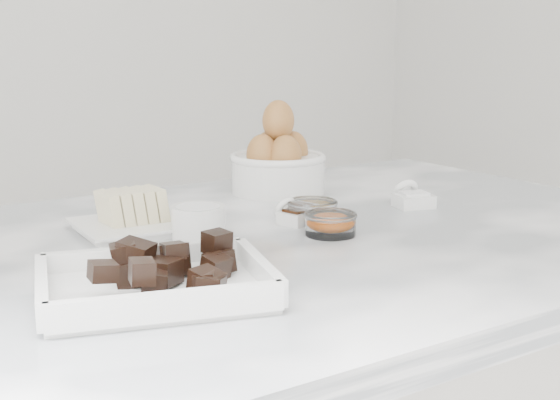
# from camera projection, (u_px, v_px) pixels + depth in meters

# --- Properties ---
(marble_slab) EXTENTS (1.20, 0.80, 0.04)m
(marble_slab) POSITION_uv_depth(u_px,v_px,m) (280.00, 248.00, 1.07)
(marble_slab) COLOR white
(marble_slab) RESTS_ON cabinet
(chocolate_dish) EXTENTS (0.28, 0.24, 0.06)m
(chocolate_dish) POSITION_uv_depth(u_px,v_px,m) (155.00, 275.00, 0.80)
(chocolate_dish) COLOR white
(chocolate_dish) RESTS_ON marble_slab
(butter_plate) EXTENTS (0.15, 0.15, 0.06)m
(butter_plate) POSITION_uv_depth(u_px,v_px,m) (128.00, 217.00, 1.07)
(butter_plate) COLOR white
(butter_plate) RESTS_ON marble_slab
(sugar_ramekin) EXTENTS (0.07, 0.07, 0.04)m
(sugar_ramekin) POSITION_uv_depth(u_px,v_px,m) (198.00, 220.00, 1.04)
(sugar_ramekin) COLOR white
(sugar_ramekin) RESTS_ON marble_slab
(egg_bowl) EXTENTS (0.17, 0.17, 0.16)m
(egg_bowl) POSITION_uv_depth(u_px,v_px,m) (278.00, 163.00, 1.34)
(egg_bowl) COLOR white
(egg_bowl) RESTS_ON marble_slab
(honey_bowl) EXTENTS (0.08, 0.08, 0.03)m
(honey_bowl) POSITION_uv_depth(u_px,v_px,m) (312.00, 211.00, 1.13)
(honey_bowl) COLOR white
(honey_bowl) RESTS_ON marble_slab
(zest_bowl) EXTENTS (0.07, 0.07, 0.03)m
(zest_bowl) POSITION_uv_depth(u_px,v_px,m) (330.00, 223.00, 1.06)
(zest_bowl) COLOR white
(zest_bowl) RESTS_ON marble_slab
(vanilla_spoon) EXTENTS (0.06, 0.07, 0.04)m
(vanilla_spoon) POSITION_uv_depth(u_px,v_px,m) (295.00, 214.00, 1.13)
(vanilla_spoon) COLOR white
(vanilla_spoon) RESTS_ON marble_slab
(salt_spoon) EXTENTS (0.07, 0.08, 0.04)m
(salt_spoon) POSITION_uv_depth(u_px,v_px,m) (412.00, 197.00, 1.24)
(salt_spoon) COLOR white
(salt_spoon) RESTS_ON marble_slab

